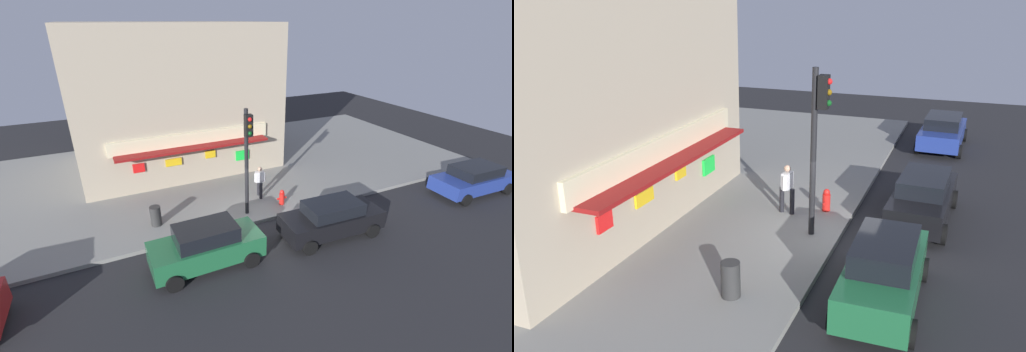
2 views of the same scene
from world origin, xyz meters
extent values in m
plane|color=#232326|center=(0.00, 0.00, 0.00)|extent=(48.45, 48.45, 0.00)
cube|color=gray|center=(0.00, 6.93, 0.09)|extent=(32.30, 13.86, 0.18)
cube|color=tan|center=(-1.44, 9.16, 4.34)|extent=(11.40, 7.92, 8.33)
cube|color=beige|center=(-1.44, 5.12, 2.79)|extent=(8.66, 0.16, 0.74)
cube|color=maroon|center=(-1.44, 4.77, 2.43)|extent=(8.21, 0.90, 0.12)
cube|color=red|center=(-4.40, 5.14, 1.63)|extent=(0.59, 0.08, 0.48)
cube|color=yellow|center=(-2.59, 5.14, 1.64)|extent=(0.87, 0.08, 0.40)
cube|color=yellow|center=(-0.52, 5.14, 1.75)|extent=(0.59, 0.08, 0.41)
cube|color=#19E53F|center=(1.42, 5.14, 1.38)|extent=(0.80, 0.08, 0.57)
cylinder|color=black|center=(-0.21, 0.86, 2.70)|extent=(0.18, 0.18, 5.05)
cube|color=black|center=(-0.21, 0.61, 4.55)|extent=(0.32, 0.28, 0.95)
sphere|color=red|center=(-0.21, 0.46, 4.85)|extent=(0.18, 0.18, 0.18)
sphere|color=brown|center=(-0.21, 0.46, 4.55)|extent=(0.18, 0.18, 0.18)
sphere|color=#0F4C19|center=(-0.21, 0.46, 4.25)|extent=(0.18, 0.18, 0.18)
cylinder|color=red|center=(1.71, 0.91, 0.47)|extent=(0.27, 0.27, 0.59)
sphere|color=red|center=(1.71, 0.91, 0.84)|extent=(0.23, 0.23, 0.23)
cylinder|color=red|center=(1.52, 0.91, 0.50)|extent=(0.12, 0.10, 0.10)
cylinder|color=red|center=(1.91, 0.91, 0.50)|extent=(0.12, 0.10, 0.10)
cylinder|color=#2D2D2D|center=(-4.32, 1.66, 0.63)|extent=(0.48, 0.48, 0.91)
cylinder|color=black|center=(1.04, 1.90, 0.61)|extent=(0.18, 0.18, 0.87)
cylinder|color=black|center=(1.09, 2.28, 0.61)|extent=(0.18, 0.18, 0.87)
cube|color=silver|center=(1.07, 2.09, 1.32)|extent=(0.47, 0.30, 0.55)
sphere|color=tan|center=(1.07, 2.09, 1.74)|extent=(0.22, 0.22, 0.22)
cylinder|color=silver|center=(1.31, 2.05, 1.29)|extent=(0.11, 0.11, 0.50)
cylinder|color=silver|center=(0.83, 2.12, 1.29)|extent=(0.11, 0.11, 0.50)
cube|color=#1E6038|center=(-3.07, -1.79, 0.74)|extent=(4.22, 1.72, 0.84)
cube|color=black|center=(-3.07, -1.79, 1.45)|extent=(2.29, 1.43, 0.58)
cylinder|color=black|center=(-1.60, -0.94, 0.32)|extent=(0.64, 0.23, 0.64)
cylinder|color=black|center=(-1.59, -2.61, 0.32)|extent=(0.64, 0.23, 0.64)
cylinder|color=black|center=(-4.55, -0.96, 0.32)|extent=(0.64, 0.23, 0.64)
cylinder|color=black|center=(-4.53, -2.64, 0.32)|extent=(0.64, 0.23, 0.64)
cube|color=black|center=(2.43, -2.15, 0.71)|extent=(4.52, 1.94, 0.78)
cube|color=black|center=(2.43, -2.15, 1.35)|extent=(2.46, 1.56, 0.51)
cylinder|color=black|center=(4.02, -1.36, 0.32)|extent=(0.65, 0.25, 0.64)
cylinder|color=black|center=(3.94, -3.08, 0.32)|extent=(0.65, 0.25, 0.64)
cylinder|color=black|center=(0.92, -1.21, 0.32)|extent=(0.65, 0.25, 0.64)
cylinder|color=black|center=(0.83, -2.93, 0.32)|extent=(0.65, 0.25, 0.64)
cube|color=navy|center=(11.81, -2.13, 0.68)|extent=(4.67, 2.04, 0.73)
cube|color=black|center=(11.81, -2.13, 1.31)|extent=(2.54, 1.66, 0.53)
cylinder|color=black|center=(13.46, -1.26, 0.32)|extent=(0.65, 0.24, 0.64)
cylinder|color=black|center=(13.38, -3.12, 0.32)|extent=(0.65, 0.24, 0.64)
cylinder|color=black|center=(10.24, -1.14, 0.32)|extent=(0.65, 0.24, 0.64)
cylinder|color=black|center=(10.17, -3.00, 0.32)|extent=(0.65, 0.24, 0.64)
camera|label=1|loc=(-6.03, -12.28, 8.63)|focal=24.29mm
camera|label=2|loc=(-14.63, -3.28, 7.22)|focal=37.66mm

